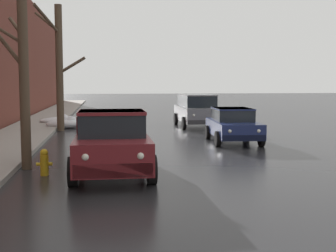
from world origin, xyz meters
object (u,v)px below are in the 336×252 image
object	(u,v)px
bare_tree_mid_block	(59,65)
sedan_darkblue_parked_kerbside_close	(233,124)
bare_tree_second_along_sidewalk	(22,54)
fire_hydrant	(44,162)
suv_grey_parked_kerbside_mid	(197,109)
pickup_truck_maroon_approaching_near_lane	(112,142)

from	to	relation	value
bare_tree_mid_block	sedan_darkblue_parked_kerbside_close	distance (m)	9.73
bare_tree_second_along_sidewalk	fire_hydrant	bearing A→B (deg)	-58.93
bare_tree_second_along_sidewalk	suv_grey_parked_kerbside_mid	distance (m)	13.82
sedan_darkblue_parked_kerbside_close	suv_grey_parked_kerbside_mid	xyz separation A→B (m)	(-0.13, 6.76, 0.24)
sedan_darkblue_parked_kerbside_close	fire_hydrant	distance (m)	8.99
bare_tree_second_along_sidewalk	suv_grey_parked_kerbside_mid	xyz separation A→B (m)	(7.41, 11.44, -2.27)
bare_tree_mid_block	sedan_darkblue_parked_kerbside_close	bearing A→B (deg)	-36.75
pickup_truck_maroon_approaching_near_lane	sedan_darkblue_parked_kerbside_close	size ratio (longest dim) A/B	1.23
sedan_darkblue_parked_kerbside_close	pickup_truck_maroon_approaching_near_lane	bearing A→B (deg)	-130.74
bare_tree_second_along_sidewalk	fire_hydrant	world-z (taller)	bare_tree_second_along_sidewalk
bare_tree_second_along_sidewalk	suv_grey_parked_kerbside_mid	world-z (taller)	bare_tree_second_along_sidewalk
sedan_darkblue_parked_kerbside_close	fire_hydrant	size ratio (longest dim) A/B	5.65
bare_tree_mid_block	sedan_darkblue_parked_kerbside_close	xyz separation A→B (m)	(7.51, -5.61, -2.62)
pickup_truck_maroon_approaching_near_lane	fire_hydrant	distance (m)	1.87
bare_tree_mid_block	fire_hydrant	bearing A→B (deg)	-86.79
pickup_truck_maroon_approaching_near_lane	fire_hydrant	bearing A→B (deg)	176.47
bare_tree_mid_block	fire_hydrant	xyz separation A→B (m)	(0.64, -11.40, -3.02)
suv_grey_parked_kerbside_mid	fire_hydrant	distance (m)	14.26
bare_tree_mid_block	suv_grey_parked_kerbside_mid	xyz separation A→B (m)	(7.38, 1.15, -2.38)
sedan_darkblue_parked_kerbside_close	fire_hydrant	bearing A→B (deg)	-139.89
bare_tree_second_along_sidewalk	pickup_truck_maroon_approaching_near_lane	size ratio (longest dim) A/B	1.31
suv_grey_parked_kerbside_mid	sedan_darkblue_parked_kerbside_close	bearing A→B (deg)	-88.90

